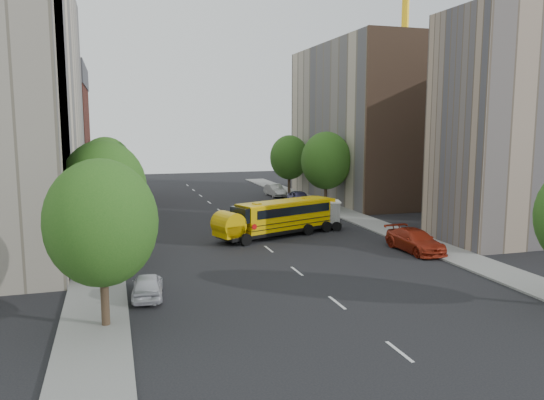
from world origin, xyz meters
name	(u,v)px	position (x,y,z in m)	size (l,w,h in m)	color
ground	(261,243)	(0.00, 0.00, 0.00)	(120.00, 120.00, 0.00)	black
sidewalk_left	(101,238)	(-11.50, 5.00, 0.06)	(3.00, 80.00, 0.12)	slate
sidewalk_right	(369,223)	(11.50, 5.00, 0.06)	(3.00, 80.00, 0.12)	slate
lane_markings	(232,220)	(0.00, 10.00, 0.01)	(0.15, 64.00, 0.01)	silver
building_left_cream	(2,108)	(-18.00, 6.00, 10.00)	(10.00, 26.00, 20.00)	beige
building_left_redbrick	(42,145)	(-18.00, 28.00, 6.50)	(10.00, 15.00, 13.00)	maroon
building_right_near	(510,129)	(18.00, -4.50, 8.50)	(10.00, 7.00, 17.00)	tan
building_right_far	(362,123)	(18.00, 20.00, 9.00)	(10.00, 22.00, 18.00)	#BDAE93
building_right_sidewall	(412,123)	(18.00, 9.00, 9.00)	(10.10, 0.30, 18.00)	brown
tower_crane	(420,7)	(30.25, 28.00, 24.48)	(28.50, 1.20, 35.75)	yellow
street_tree_0	(101,223)	(-11.00, -14.00, 4.64)	(4.80, 4.80, 7.41)	#38281C
street_tree_1	(104,189)	(-11.00, -4.00, 4.95)	(5.12, 5.12, 7.90)	#38281C
street_tree_2	(106,168)	(-11.00, 14.00, 4.83)	(4.99, 4.99, 7.71)	#38281C
street_tree_4	(326,161)	(11.00, 14.00, 5.08)	(5.25, 5.25, 8.10)	#38281C
street_tree_5	(289,157)	(11.00, 26.00, 4.70)	(4.86, 4.86, 7.51)	#38281C
school_bus	(276,217)	(1.82, 2.04, 1.59)	(10.22, 5.74, 2.85)	black
safari_truck	(308,214)	(5.28, 4.14, 1.28)	(5.95, 3.43, 2.41)	black
parked_car_0	(148,285)	(-8.97, -10.43, 0.64)	(1.52, 3.78, 1.29)	silver
parked_car_1	(125,221)	(-9.60, 8.16, 0.75)	(1.58, 4.53, 1.49)	silver
parked_car_2	(122,202)	(-9.60, 20.23, 0.73)	(2.43, 5.27, 1.47)	black
parked_car_3	(415,241)	(9.60, -5.62, 0.77)	(2.17, 5.33, 1.55)	maroon
parked_car_4	(299,198)	(9.16, 16.99, 0.80)	(1.88, 4.67, 1.59)	#363257
parked_car_5	(275,190)	(8.80, 24.94, 0.74)	(1.56, 4.48, 1.47)	#A6A5A0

